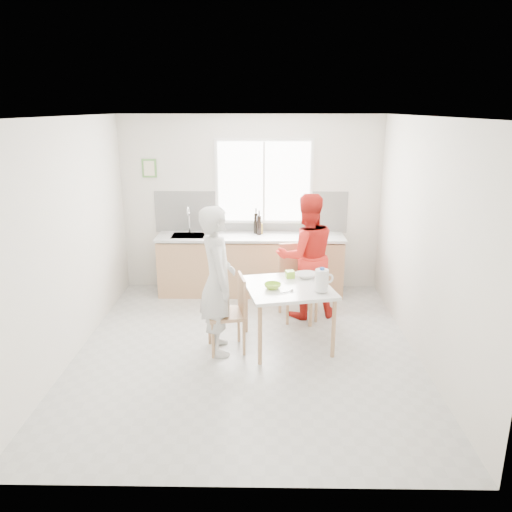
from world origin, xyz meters
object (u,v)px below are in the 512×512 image
Objects in this scene: wine_bottle_a at (256,223)px; wine_bottle_b at (259,225)px; dining_table at (288,292)px; person_white at (218,281)px; chair_far at (297,277)px; chair_left at (232,310)px; milk_jug at (322,280)px; bowl_green at (273,286)px; bowl_white at (306,275)px; person_red at (306,256)px.

wine_bottle_b is (0.05, -0.08, -0.01)m from wine_bottle_a.
dining_table is 3.66× the size of wine_bottle_a.
chair_far is at bearing -55.23° from person_white.
milk_jug is at bearing 74.38° from chair_left.
bowl_green is 0.58m from milk_jug.
bowl_white is 0.54m from milk_jug.
chair_left is 0.53× the size of person_red.
person_red is 7.19× the size of bowl_white.
wine_bottle_a is 0.10m from wine_bottle_b.
wine_bottle_a reaches higher than chair_left.
wine_bottle_a is (-0.58, 1.03, 0.52)m from chair_far.
chair_far reaches higher than bowl_green.
chair_far is (0.16, 0.88, -0.12)m from dining_table.
dining_table is 0.23m from bowl_green.
chair_far is at bearing 128.73° from chair_left.
person_red reaches higher than chair_left.
milk_jug is (1.20, -0.02, 0.03)m from person_white.
dining_table is 1.28× the size of chair_left.
chair_left is 3.84× the size of bowl_white.
person_white is 2.07m from wine_bottle_b.
wine_bottle_b is at bearing -59.05° from wine_bottle_a.
chair_far is 3.16× the size of wine_bottle_a.
milk_jug is at bearing -103.56° from person_white.
milk_jug reaches higher than chair_left.
bowl_green is (0.64, 0.09, -0.09)m from person_white.
chair_left is at bearing -167.61° from dining_table.
person_white is 5.85× the size of wine_bottle_b.
person_red is (0.12, 0.01, 0.30)m from chair_far.
chair_far is 1.29m from wine_bottle_a.
person_white is (-0.99, -1.06, 0.32)m from chair_far.
wine_bottle_b is (-0.60, 1.52, 0.28)m from bowl_white.
dining_table is 0.41m from bowl_white.
person_red is at bearing -58.33° from person_white.
bowl_white is (-0.05, -0.58, -0.07)m from person_red.
wine_bottle_a is at bearing 102.17° from dining_table.
person_white is 8.88× the size of bowl_green.
bowl_white is 0.80× the size of wine_bottle_b.
bowl_green is 1.95m from wine_bottle_b.
bowl_green is (-0.35, -0.97, 0.23)m from chair_far.
chair_far is at bearing 88.66° from milk_jug.
chair_left is 1.05m from bowl_white.
bowl_green is (-0.47, -0.98, -0.07)m from person_red.
milk_jug reaches higher than bowl_white.
person_red reaches higher than bowl_green.
person_white reaches higher than chair_left.
person_white is (-0.82, -0.18, 0.20)m from dining_table.
person_white is at bearing -172.07° from bowl_green.
person_red is (1.11, 1.07, -0.02)m from person_white.
person_white is at bearing -155.24° from bowl_white.
milk_jug is (0.56, -0.11, 0.12)m from bowl_green.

